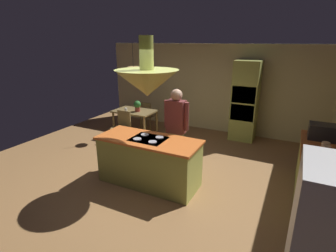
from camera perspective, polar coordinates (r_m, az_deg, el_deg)
ground at (r=5.34m, az=-2.95°, el=-11.32°), size 8.16×8.16×0.00m
wall_back at (r=7.93m, az=9.41°, el=8.20°), size 6.80×0.10×2.55m
kitchen_island at (r=4.97m, az=-4.19°, el=-7.69°), size 1.93×0.81×0.94m
counter_run_right at (r=5.12m, az=30.16°, el=-9.40°), size 0.73×2.09×0.92m
oven_tower at (r=7.33m, az=16.58°, el=5.26°), size 0.66×0.62×2.15m
dining_table at (r=7.42m, az=-7.22°, el=2.71°), size 1.14×0.81×0.76m
person_at_island at (r=5.21m, az=1.81°, el=0.09°), size 0.53×0.23×1.75m
range_hood at (r=4.52m, az=-4.63°, el=9.75°), size 1.10×1.10×1.00m
pendant_light_over_table at (r=7.19m, az=-7.61°, el=11.99°), size 0.32×0.32×0.82m
chair_facing_island at (r=6.98m, az=-10.03°, el=0.23°), size 0.40×0.40×0.87m
chair_by_back_wall at (r=7.97m, az=-4.68°, el=2.75°), size 0.40×0.40×0.87m
potted_plant_on_table at (r=7.22m, az=-6.76°, el=4.51°), size 0.20×0.20×0.30m
cup_on_table at (r=7.32m, az=-9.25°, el=3.59°), size 0.07×0.07×0.09m
canister_flour at (r=4.44m, az=31.46°, el=-6.10°), size 0.11×0.11×0.18m
canister_sugar at (r=4.60m, az=31.37°, el=-5.01°), size 0.12×0.12×0.22m
canister_tea at (r=4.77m, az=31.24°, el=-4.26°), size 0.12×0.12×0.21m
microwave_on_counter at (r=5.49m, az=30.86°, el=-1.10°), size 0.46×0.36×0.28m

